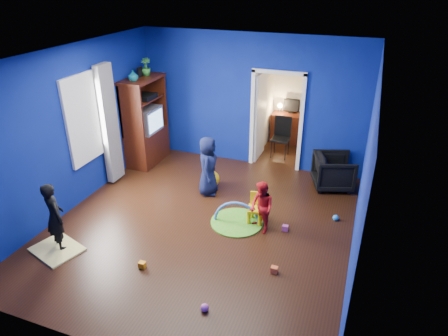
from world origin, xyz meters
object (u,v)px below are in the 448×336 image
(child_black, at_px, (55,216))
(folding_chair, at_px, (281,138))
(armchair, at_px, (334,171))
(toddler_red, at_px, (262,207))
(hopper_ball, at_px, (211,179))
(study_desk, at_px, (289,128))
(child_navy, at_px, (208,166))
(kid_chair, at_px, (256,210))
(tv_armoire, at_px, (145,121))
(play_mat, at_px, (237,222))
(crt_tv, at_px, (147,120))
(vase, at_px, (133,76))

(child_black, bearing_deg, folding_chair, -87.88)
(armchair, xyz_separation_m, toddler_red, (-0.96, -2.00, 0.11))
(hopper_ball, distance_m, study_desk, 3.10)
(child_navy, xyz_separation_m, toddler_red, (1.33, -0.87, -0.14))
(armchair, height_order, toddler_red, toddler_red)
(hopper_ball, relative_size, kid_chair, 0.72)
(kid_chair, bearing_deg, tv_armoire, 141.30)
(study_desk, bearing_deg, armchair, -56.52)
(play_mat, distance_m, study_desk, 4.01)
(toddler_red, distance_m, tv_armoire, 3.71)
(crt_tv, bearing_deg, kid_chair, -27.56)
(child_navy, distance_m, kid_chair, 1.40)
(vase, distance_m, folding_chair, 3.62)
(crt_tv, bearing_deg, tv_armoire, 180.00)
(crt_tv, bearing_deg, toddler_red, -29.26)
(armchair, relative_size, toddler_red, 0.84)
(child_navy, height_order, play_mat, child_navy)
(toddler_red, relative_size, crt_tv, 1.31)
(armchair, distance_m, tv_armoire, 4.23)
(tv_armoire, relative_size, crt_tv, 2.80)
(crt_tv, bearing_deg, child_navy, -26.16)
(study_desk, bearing_deg, toddler_red, -84.35)
(folding_chair, bearing_deg, toddler_red, -82.62)
(folding_chair, bearing_deg, child_black, -118.21)
(child_black, distance_m, hopper_ball, 3.11)
(crt_tv, distance_m, study_desk, 3.65)
(tv_armoire, xyz_separation_m, crt_tv, (0.04, 0.00, 0.04))
(child_black, bearing_deg, tv_armoire, -54.31)
(toddler_red, distance_m, crt_tv, 3.68)
(armchair, relative_size, crt_tv, 1.10)
(vase, relative_size, kid_chair, 0.44)
(child_black, bearing_deg, hopper_ball, -89.25)
(crt_tv, height_order, play_mat, crt_tv)
(kid_chair, xyz_separation_m, play_mat, (-0.31, -0.13, -0.24))
(tv_armoire, distance_m, kid_chair, 3.52)
(crt_tv, relative_size, study_desk, 0.80)
(armchair, bearing_deg, toddler_red, 135.99)
(child_black, relative_size, study_desk, 1.31)
(child_navy, bearing_deg, crt_tv, 49.82)
(vase, bearing_deg, toddler_red, -24.70)
(armchair, xyz_separation_m, crt_tv, (-4.14, -0.22, 0.67))
(toddler_red, bearing_deg, armchair, 103.94)
(child_black, distance_m, crt_tv, 3.38)
(child_black, distance_m, toddler_red, 3.30)
(play_mat, bearing_deg, child_black, -146.32)
(child_navy, bearing_deg, child_black, 133.10)
(child_black, xyz_separation_m, study_desk, (2.50, 5.62, -0.20))
(tv_armoire, bearing_deg, study_desk, 39.04)
(armchair, height_order, crt_tv, crt_tv)
(tv_armoire, relative_size, kid_chair, 3.92)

